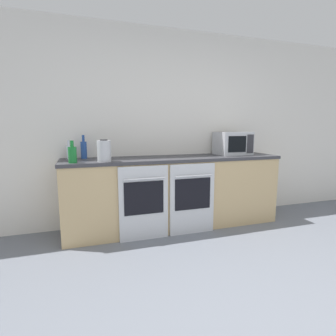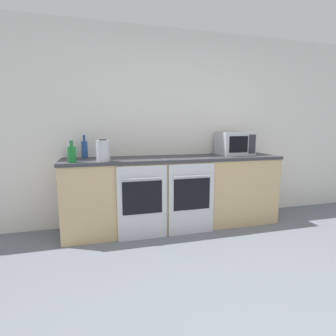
{
  "view_description": "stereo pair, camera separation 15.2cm",
  "coord_description": "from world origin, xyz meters",
  "px_view_note": "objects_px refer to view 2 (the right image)",
  "views": [
    {
      "loc": [
        -1.12,
        -1.03,
        1.3
      ],
      "look_at": [
        -0.09,
        2.15,
        0.79
      ],
      "focal_mm": 28.0,
      "sensor_mm": 36.0,
      "label": 1
    },
    {
      "loc": [
        -0.98,
        -1.07,
        1.3
      ],
      "look_at": [
        -0.09,
        2.15,
        0.79
      ],
      "focal_mm": 28.0,
      "sensor_mm": 36.0,
      "label": 2
    }
  ],
  "objects_px": {
    "bottle_green": "(72,154)",
    "oven_left": "(142,203)",
    "oven_right": "(191,199)",
    "bottle_clear": "(70,151)",
    "microwave": "(234,143)",
    "bottle_blue": "(85,149)",
    "kettle": "(103,151)"
  },
  "relations": [
    {
      "from": "oven_right",
      "to": "microwave",
      "type": "distance_m",
      "value": 1.07
    },
    {
      "from": "bottle_green",
      "to": "bottle_clear",
      "type": "xyz_separation_m",
      "value": [
        -0.05,
        0.38,
        -0.01
      ]
    },
    {
      "from": "oven_right",
      "to": "bottle_blue",
      "type": "relative_size",
      "value": 3.04
    },
    {
      "from": "oven_right",
      "to": "bottle_clear",
      "type": "height_order",
      "value": "bottle_clear"
    },
    {
      "from": "bottle_clear",
      "to": "kettle",
      "type": "bearing_deg",
      "value": -44.33
    },
    {
      "from": "bottle_green",
      "to": "oven_left",
      "type": "bearing_deg",
      "value": -8.81
    },
    {
      "from": "oven_right",
      "to": "microwave",
      "type": "height_order",
      "value": "microwave"
    },
    {
      "from": "bottle_green",
      "to": "bottle_blue",
      "type": "height_order",
      "value": "bottle_blue"
    },
    {
      "from": "microwave",
      "to": "bottle_blue",
      "type": "relative_size",
      "value": 1.57
    },
    {
      "from": "oven_right",
      "to": "kettle",
      "type": "distance_m",
      "value": 1.19
    },
    {
      "from": "oven_left",
      "to": "bottle_clear",
      "type": "distance_m",
      "value": 1.1
    },
    {
      "from": "microwave",
      "to": "kettle",
      "type": "bearing_deg",
      "value": -171.9
    },
    {
      "from": "oven_left",
      "to": "kettle",
      "type": "bearing_deg",
      "value": 163.76
    },
    {
      "from": "bottle_clear",
      "to": "bottle_blue",
      "type": "bearing_deg",
      "value": 2.2
    },
    {
      "from": "bottle_green",
      "to": "bottle_blue",
      "type": "bearing_deg",
      "value": 72.89
    },
    {
      "from": "microwave",
      "to": "bottle_clear",
      "type": "relative_size",
      "value": 1.99
    },
    {
      "from": "kettle",
      "to": "bottle_blue",
      "type": "bearing_deg",
      "value": 119.18
    },
    {
      "from": "oven_left",
      "to": "bottle_clear",
      "type": "xyz_separation_m",
      "value": [
        -0.8,
        0.5,
        0.57
      ]
    },
    {
      "from": "bottle_blue",
      "to": "bottle_clear",
      "type": "bearing_deg",
      "value": -177.8
    },
    {
      "from": "oven_right",
      "to": "bottle_clear",
      "type": "xyz_separation_m",
      "value": [
        -1.41,
        0.5,
        0.57
      ]
    },
    {
      "from": "oven_left",
      "to": "bottle_clear",
      "type": "height_order",
      "value": "bottle_clear"
    },
    {
      "from": "microwave",
      "to": "kettle",
      "type": "distance_m",
      "value": 1.81
    },
    {
      "from": "bottle_blue",
      "to": "bottle_green",
      "type": "bearing_deg",
      "value": -107.11
    },
    {
      "from": "bottle_green",
      "to": "bottle_clear",
      "type": "bearing_deg",
      "value": 97.75
    },
    {
      "from": "oven_left",
      "to": "oven_right",
      "type": "xyz_separation_m",
      "value": [
        0.6,
        0.0,
        0.0
      ]
    },
    {
      "from": "microwave",
      "to": "bottle_green",
      "type": "distance_m",
      "value": 2.14
    },
    {
      "from": "bottle_clear",
      "to": "bottle_green",
      "type": "bearing_deg",
      "value": -82.25
    },
    {
      "from": "bottle_blue",
      "to": "microwave",
      "type": "bearing_deg",
      "value": -3.66
    },
    {
      "from": "bottle_green",
      "to": "kettle",
      "type": "distance_m",
      "value": 0.33
    },
    {
      "from": "bottle_blue",
      "to": "bottle_clear",
      "type": "xyz_separation_m",
      "value": [
        -0.17,
        -0.01,
        -0.02
      ]
    },
    {
      "from": "bottle_clear",
      "to": "kettle",
      "type": "relative_size",
      "value": 0.92
    },
    {
      "from": "oven_left",
      "to": "bottle_clear",
      "type": "relative_size",
      "value": 3.85
    }
  ]
}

